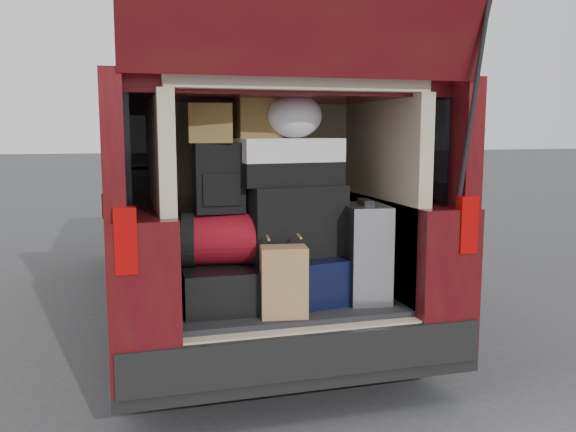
% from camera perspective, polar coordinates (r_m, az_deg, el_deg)
% --- Properties ---
extents(ground, '(80.00, 80.00, 0.00)m').
position_cam_1_polar(ground, '(3.55, 0.25, -17.10)').
color(ground, '#363639').
rests_on(ground, ground).
extents(minivan, '(1.90, 5.35, 2.77)m').
position_cam_1_polar(minivan, '(5.06, -5.58, 1.20)').
color(minivan, black).
rests_on(minivan, ground).
extents(load_floor, '(1.24, 1.05, 0.55)m').
position_cam_1_polar(load_floor, '(3.69, -0.96, -11.48)').
color(load_floor, black).
rests_on(load_floor, ground).
extents(black_hardshell, '(0.43, 0.58, 0.23)m').
position_cam_1_polar(black_hardshell, '(3.40, -6.48, -6.38)').
color(black_hardshell, black).
rests_on(black_hardshell, load_floor).
extents(navy_hardshell, '(0.58, 0.66, 0.26)m').
position_cam_1_polar(navy_hardshell, '(3.49, 0.06, -5.73)').
color(navy_hardshell, black).
rests_on(navy_hardshell, load_floor).
extents(silver_roller, '(0.27, 0.39, 0.54)m').
position_cam_1_polar(silver_roller, '(3.48, 7.20, -3.39)').
color(silver_roller, white).
rests_on(silver_roller, load_floor).
extents(kraft_bag, '(0.26, 0.19, 0.37)m').
position_cam_1_polar(kraft_bag, '(3.15, -0.40, -6.16)').
color(kraft_bag, '#AB824D').
rests_on(kraft_bag, load_floor).
extents(red_duffel, '(0.48, 0.35, 0.28)m').
position_cam_1_polar(red_duffel, '(3.35, -6.13, -2.10)').
color(red_duffel, maroon).
rests_on(red_duffel, black_hardshell).
extents(black_soft_case, '(0.60, 0.41, 0.40)m').
position_cam_1_polar(black_soft_case, '(3.44, 0.41, -0.36)').
color(black_soft_case, black).
rests_on(black_soft_case, navy_hardshell).
extents(backpack, '(0.26, 0.16, 0.38)m').
position_cam_1_polar(backpack, '(3.31, -6.50, 3.56)').
color(backpack, black).
rests_on(backpack, red_duffel).
extents(twotone_duffel, '(0.61, 0.36, 0.26)m').
position_cam_1_polar(twotone_duffel, '(3.41, -0.05, 5.11)').
color(twotone_duffel, silver).
rests_on(twotone_duffel, black_soft_case).
extents(grocery_sack_lower, '(0.26, 0.22, 0.21)m').
position_cam_1_polar(grocery_sack_lower, '(3.30, -7.22, 8.60)').
color(grocery_sack_lower, olive).
rests_on(grocery_sack_lower, backpack).
extents(grocery_sack_upper, '(0.26, 0.22, 0.24)m').
position_cam_1_polar(grocery_sack_upper, '(3.44, -2.96, 9.31)').
color(grocery_sack_upper, olive).
rests_on(grocery_sack_upper, twotone_duffel).
extents(plastic_bag_center, '(0.34, 0.32, 0.25)m').
position_cam_1_polar(plastic_bag_center, '(3.42, 0.56, 9.37)').
color(plastic_bag_center, white).
rests_on(plastic_bag_center, twotone_duffel).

